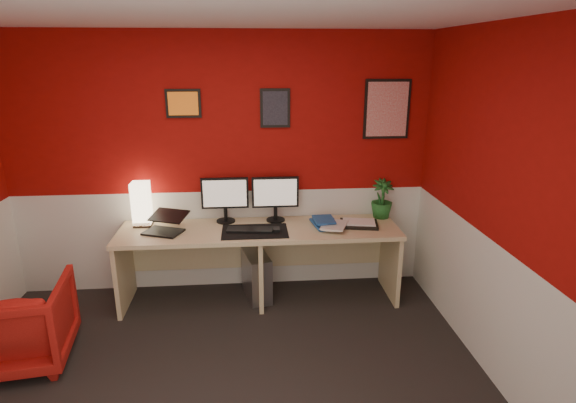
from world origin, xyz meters
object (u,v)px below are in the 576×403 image
Objects in this scene: monitor_left at (225,193)px; pc_tower at (256,275)px; shoji_lamp at (142,205)px; armchair at (19,324)px; monitor_right at (275,192)px; laptop at (162,221)px; potted_plant at (382,199)px; zen_tray at (359,224)px; desk at (260,264)px.

monitor_left is 1.29× the size of pc_tower.
armchair is at bearing -127.00° from shoji_lamp.
monitor_left is 1.97m from armchair.
armchair is at bearing -153.07° from monitor_right.
shoji_lamp is at bearing -134.74° from armchair.
laptop is at bearing -155.42° from monitor_left.
shoji_lamp is 0.78m from monitor_left.
monitor_right is 1.51× the size of potted_plant.
monitor_left is at bearing 2.28° from shoji_lamp.
zen_tray is at bearing 23.15° from laptop.
monitor_right is 1.66× the size of zen_tray.
monitor_right is at bearing 165.10° from zen_tray.
monitor_left is (-0.32, 0.22, 0.66)m from desk.
armchair is at bearing -167.60° from pc_tower.
potted_plant is 3.29m from armchair.
laptop is at bearing -166.74° from monitor_right.
zen_tray is 0.49× the size of armchair.
monitor_left is at bearing 178.91° from monitor_right.
desk is 4.48× the size of monitor_left.
shoji_lamp is at bearing 170.36° from desk.
pc_tower is at bearing -7.18° from shoji_lamp.
desk reaches higher than armchair.
monitor_right is at bearing -160.82° from armchair.
potted_plant is (0.27, 0.21, 0.18)m from zen_tray.
laptop is 0.86× the size of potted_plant.
desk is at bearing -9.64° from shoji_lamp.
laptop is 2.11m from potted_plant.
shoji_lamp reaches higher than pc_tower.
shoji_lamp reaches higher than zen_tray.
desk is 5.78× the size of pc_tower.
zen_tray is 0.78× the size of pc_tower.
armchair is (-0.98, -0.78, -0.51)m from laptop.
potted_plant is (2.31, 0.03, -0.01)m from shoji_lamp.
laptop reaches higher than armchair.
monitor_right is (1.04, 0.24, 0.18)m from laptop.
monitor_left is at bearing 145.80° from desk.
monitor_left reaches higher than shoji_lamp.
shoji_lamp is 0.33m from laptop.
shoji_lamp is 0.69× the size of monitor_left.
monitor_right is at bearing -179.56° from potted_plant.
monitor_left is 1.51× the size of potted_plant.
laptop is (0.22, -0.22, -0.09)m from shoji_lamp.
shoji_lamp is at bearing -179.01° from monitor_right.
pc_tower is (-0.04, 0.05, -0.14)m from desk.
laptop is at bearing 172.92° from pc_tower.
monitor_right reaches higher than shoji_lamp.
shoji_lamp reaches higher than desk.
shoji_lamp is at bearing -179.26° from potted_plant.
laptop is at bearing -149.19° from armchair.
desk is 6.76× the size of potted_plant.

